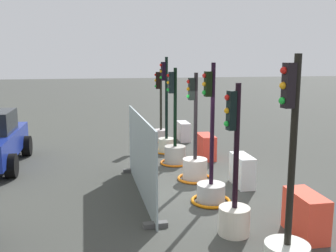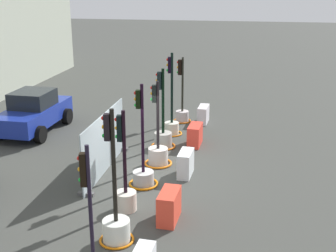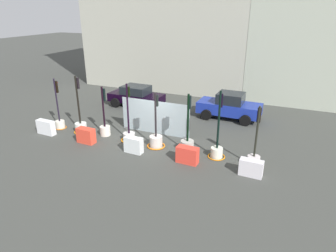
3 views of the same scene
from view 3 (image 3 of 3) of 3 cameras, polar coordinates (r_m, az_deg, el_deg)
ground_plane at (r=16.68m, az=-4.39°, el=-3.09°), size 120.00×120.00×0.00m
traffic_light_0 at (r=19.55m, az=-20.05°, el=1.09°), size 0.73×0.73×3.14m
traffic_light_1 at (r=18.51m, az=-16.40°, el=0.40°), size 0.88×0.88×3.42m
traffic_light_2 at (r=17.71m, az=-12.01°, el=0.10°), size 0.60×0.60×2.92m
traffic_light_3 at (r=16.81m, az=-7.48°, el=-1.30°), size 0.94×0.94×3.27m
traffic_light_4 at (r=15.96m, az=-2.32°, el=-2.49°), size 0.98×0.98×2.99m
traffic_light_5 at (r=15.47m, az=3.74°, el=-3.15°), size 0.97×0.97×3.09m
traffic_light_6 at (r=14.98m, az=9.39°, el=-3.89°), size 0.88×0.88×3.43m
traffic_light_7 at (r=14.60m, az=16.17°, el=-5.52°), size 0.81×0.81×2.97m
construction_barrier_0 at (r=18.96m, az=-22.34°, el=-0.22°), size 1.17×0.43×0.85m
construction_barrier_1 at (r=17.02m, az=-15.44°, el=-1.78°), size 1.03×0.52×0.84m
construction_barrier_2 at (r=15.42m, az=-6.61°, el=-3.64°), size 0.98×0.45×0.83m
construction_barrier_3 at (r=14.36m, az=3.73°, el=-5.56°), size 1.07×0.51×0.82m
construction_barrier_4 at (r=13.80m, az=15.63°, el=-7.74°), size 1.04×0.46×0.77m
car_black_sedan at (r=22.66m, az=-6.11°, el=5.77°), size 4.17×2.27×1.56m
car_blue_estate at (r=20.35m, az=11.70°, el=3.74°), size 4.20×2.20×1.76m
site_fence_panel at (r=17.48m, az=-2.52°, el=1.54°), size 4.30×0.50×2.00m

